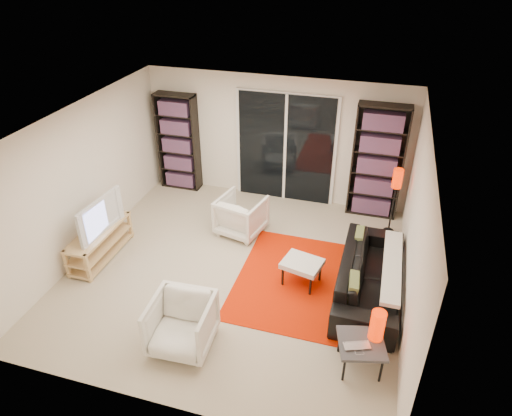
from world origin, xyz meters
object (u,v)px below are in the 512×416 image
object	(u,v)px
bookshelf_left	(178,142)
bookshelf_right	(377,162)
sofa	(370,275)
side_table	(361,345)
floor_lamp	(396,186)
ottoman	(302,265)
armchair_back	(241,215)
armchair_front	(182,324)
tv_stand	(100,243)

from	to	relation	value
bookshelf_left	bookshelf_right	bearing A→B (deg)	-0.00
bookshelf_left	sofa	size ratio (longest dim) A/B	0.89
sofa	side_table	xyz separation A→B (m)	(-0.01, -1.38, 0.04)
floor_lamp	bookshelf_left	bearing A→B (deg)	172.41
sofa	ottoman	size ratio (longest dim) A/B	3.38
armchair_back	ottoman	size ratio (longest dim) A/B	1.17
sofa	armchair_back	size ratio (longest dim) A/B	2.89
bookshelf_left	floor_lamp	bearing A→B (deg)	-7.59
armchair_front	floor_lamp	size ratio (longest dim) A/B	0.63
bookshelf_left	armchair_back	size ratio (longest dim) A/B	2.58
bookshelf_left	sofa	world-z (taller)	bookshelf_left
armchair_back	side_table	bearing A→B (deg)	146.18
armchair_front	side_table	distance (m)	2.20
tv_stand	armchair_back	world-z (taller)	armchair_back
bookshelf_left	ottoman	xyz separation A→B (m)	(3.00, -2.35, -0.63)
armchair_back	tv_stand	bearing A→B (deg)	46.40
bookshelf_right	side_table	distance (m)	3.74
ottoman	tv_stand	bearing A→B (deg)	-175.60
armchair_back	side_table	world-z (taller)	armchair_back
tv_stand	bookshelf_right	bearing A→B (deg)	32.39
bookshelf_left	side_table	world-z (taller)	bookshelf_left
bookshelf_left	floor_lamp	size ratio (longest dim) A/B	1.59
tv_stand	sofa	distance (m)	4.24
tv_stand	floor_lamp	world-z (taller)	floor_lamp
sofa	tv_stand	bearing A→B (deg)	95.00
sofa	side_table	world-z (taller)	sofa
bookshelf_right	armchair_back	distance (m)	2.59
armchair_back	side_table	xyz separation A→B (m)	(2.26, -2.38, 0.02)
bookshelf_left	armchair_back	distance (m)	2.24
sofa	floor_lamp	world-z (taller)	floor_lamp
sofa	armchair_front	xyz separation A→B (m)	(-2.19, -1.67, 0.03)
armchair_front	floor_lamp	xyz separation A→B (m)	(2.42, 3.39, 0.56)
bookshelf_left	side_table	distance (m)	5.45
bookshelf_right	side_table	xyz separation A→B (m)	(0.13, -3.67, -0.69)
bookshelf_left	armchair_back	bearing A→B (deg)	-36.92
bookshelf_right	armchair_front	world-z (taller)	bookshelf_right
armchair_front	ottoman	xyz separation A→B (m)	(1.21, 1.61, -0.01)
floor_lamp	armchair_back	bearing A→B (deg)	-163.69
bookshelf_right	armchair_back	bearing A→B (deg)	-148.82
ottoman	side_table	size ratio (longest dim) A/B	0.99
armchair_back	side_table	size ratio (longest dim) A/B	1.16
tv_stand	side_table	size ratio (longest dim) A/B	2.02
sofa	floor_lamp	xyz separation A→B (m)	(0.23, 1.73, 0.60)
bookshelf_left	armchair_front	bearing A→B (deg)	-65.62
bookshelf_left	side_table	size ratio (longest dim) A/B	2.99
bookshelf_right	floor_lamp	distance (m)	0.68
bookshelf_left	floor_lamp	world-z (taller)	bookshelf_left
bookshelf_right	armchair_front	distance (m)	4.51
side_table	floor_lamp	xyz separation A→B (m)	(0.23, 3.11, 0.56)
bookshelf_left	ottoman	world-z (taller)	bookshelf_left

